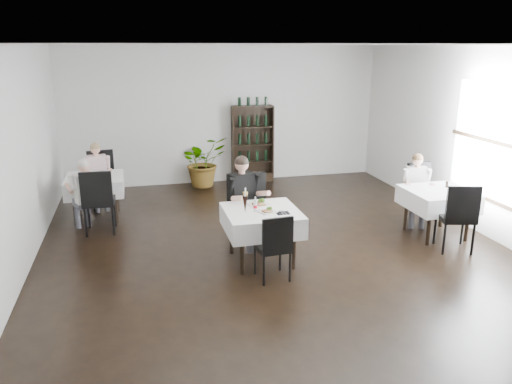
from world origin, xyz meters
TOP-DOWN VIEW (x-y plane):
  - room_shell at (0.00, 0.00)m, footprint 9.00×9.00m
  - window_right at (3.48, 0.00)m, footprint 0.06×2.30m
  - wine_shelf at (0.60, 4.31)m, footprint 0.90×0.28m
  - main_table at (-0.30, 0.00)m, footprint 1.03×1.03m
  - left_table at (-2.70, 2.50)m, footprint 0.98×0.98m
  - right_table at (2.70, 0.30)m, footprint 0.98×0.98m
  - potted_tree at (-0.54, 4.20)m, footprint 1.25×1.18m
  - main_chair_far at (-0.23, 0.63)m, footprint 0.64×0.64m
  - main_chair_near at (-0.29, -0.64)m, footprint 0.45×0.45m
  - left_chair_far at (-2.61, 3.22)m, footprint 0.56×0.56m
  - left_chair_near at (-2.60, 1.69)m, footprint 0.52×0.52m
  - right_chair_far at (2.83, 0.97)m, footprint 0.53×0.54m
  - right_chair_near at (2.61, -0.36)m, footprint 0.59×0.60m
  - diner_main at (-0.41, 0.61)m, footprint 0.62×0.65m
  - diner_left_far at (-2.68, 3.09)m, footprint 0.51×0.53m
  - diner_left_near at (-2.82, 1.85)m, footprint 0.56×0.59m
  - diner_right_far at (2.66, 0.89)m, footprint 0.53×0.56m
  - plate_far at (-0.28, 0.23)m, footprint 0.37×0.37m
  - plate_near at (-0.24, -0.11)m, footprint 0.29×0.29m
  - pilsner_dark at (-0.55, -0.06)m, footprint 0.07×0.07m
  - pilsner_lager at (-0.51, 0.11)m, footprint 0.07×0.07m
  - coke_bottle at (-0.40, -0.03)m, footprint 0.06×0.06m
  - napkin_cutlery at (-0.05, -0.20)m, footprint 0.17×0.19m
  - pepper_mill at (2.92, 0.41)m, footprint 0.04×0.04m

SIDE VIEW (x-z plane):
  - main_chair_near at x=-0.29m, z-range 0.06..0.98m
  - potted_tree at x=-0.54m, z-range 0.00..1.09m
  - right_chair_far at x=2.83m, z-range 0.07..1.11m
  - right_chair_near at x=2.61m, z-range 0.08..1.14m
  - left_chair_far at x=-2.61m, z-range 0.08..1.15m
  - left_chair_near at x=-2.60m, z-range 0.08..1.16m
  - left_table at x=-2.70m, z-range 0.24..1.01m
  - right_table at x=2.70m, z-range 0.24..1.01m
  - main_table at x=-0.30m, z-range 0.24..1.01m
  - main_chair_far at x=-0.23m, z-range 0.08..1.18m
  - diner_right_far at x=2.66m, z-range 0.10..1.34m
  - diner_left_near at x=-2.82m, z-range 0.10..1.35m
  - diner_left_far at x=-2.68m, z-range 0.10..1.36m
  - napkin_cutlery at x=-0.05m, z-range 0.77..0.79m
  - plate_near at x=-0.24m, z-range 0.75..0.82m
  - plate_far at x=-0.28m, z-range 0.75..0.83m
  - diner_main at x=-0.41m, z-range 0.11..1.53m
  - pepper_mill at x=2.92m, z-range 0.77..0.87m
  - wine_shelf at x=0.60m, z-range -0.03..1.72m
  - coke_bottle at x=-0.40m, z-range 0.75..0.96m
  - pilsner_dark at x=-0.55m, z-range 0.74..1.05m
  - pilsner_lager at x=-0.51m, z-range 0.74..1.05m
  - window_right at x=3.48m, z-range 0.57..2.42m
  - room_shell at x=0.00m, z-range -3.00..6.00m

